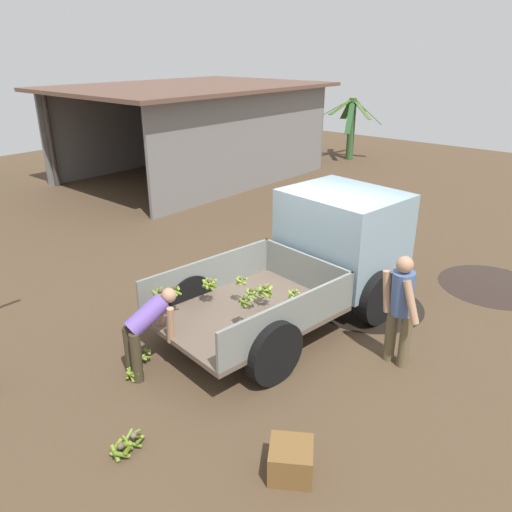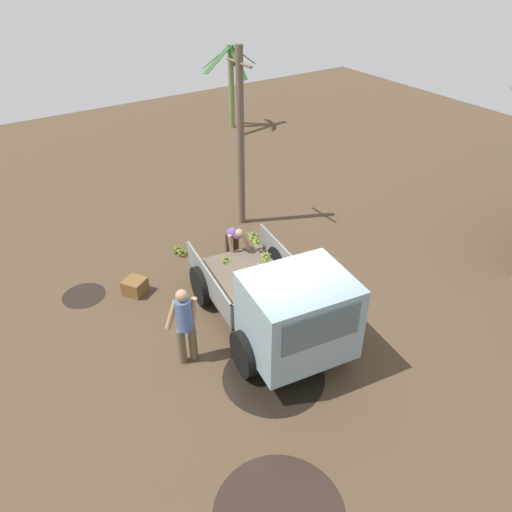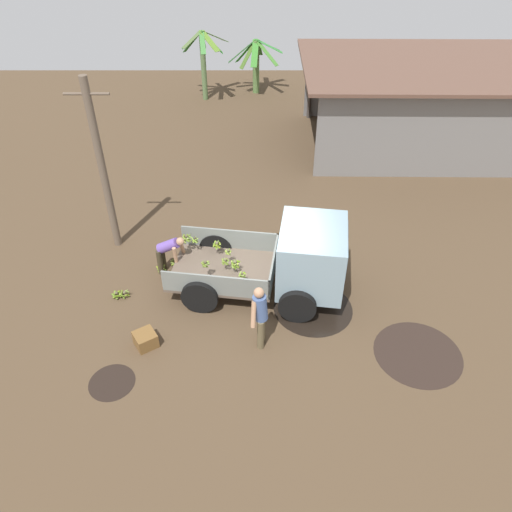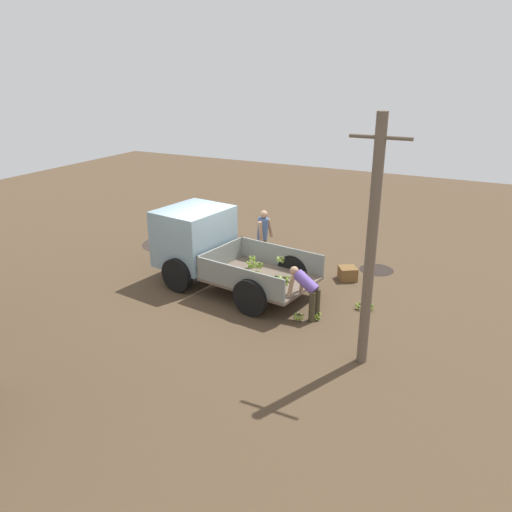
% 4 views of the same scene
% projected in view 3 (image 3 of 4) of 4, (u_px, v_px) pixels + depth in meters
% --- Properties ---
extents(ground, '(36.00, 36.00, 0.00)m').
position_uv_depth(ground, '(272.00, 289.00, 13.39)').
color(ground, '#4D3B28').
extents(mud_patch_0, '(2.03, 2.03, 0.01)m').
position_uv_depth(mud_patch_0, '(313.00, 308.00, 12.81)').
color(mud_patch_0, black).
rests_on(mud_patch_0, ground).
extents(mud_patch_1, '(2.04, 2.04, 0.01)m').
position_uv_depth(mud_patch_1, '(418.00, 354.00, 11.62)').
color(mud_patch_1, black).
rests_on(mud_patch_1, ground).
extents(mud_patch_2, '(1.02, 1.02, 0.01)m').
position_uv_depth(mud_patch_2, '(112.00, 382.00, 10.98)').
color(mud_patch_2, black).
rests_on(mud_patch_2, ground).
extents(cargo_truck, '(4.68, 2.73, 2.06)m').
position_uv_depth(cargo_truck, '(296.00, 259.00, 12.63)').
color(cargo_truck, brown).
rests_on(cargo_truck, ground).
extents(warehouse_shed, '(9.13, 6.53, 3.19)m').
position_uv_depth(warehouse_shed, '(432.00, 86.00, 18.92)').
color(warehouse_shed, slate).
rests_on(warehouse_shed, ground).
extents(utility_pole, '(1.13, 0.21, 5.02)m').
position_uv_depth(utility_pole, '(102.00, 168.00, 13.40)').
color(utility_pole, brown).
rests_on(utility_pole, ground).
extents(banana_palm_0, '(2.19, 2.54, 3.13)m').
position_uv_depth(banana_palm_0, '(204.00, 61.00, 23.04)').
color(banana_palm_0, '#587445').
rests_on(banana_palm_0, ground).
extents(banana_palm_1, '(2.60, 2.58, 2.52)m').
position_uv_depth(banana_palm_1, '(256.00, 64.00, 24.03)').
color(banana_palm_1, '#587A40').
rests_on(banana_palm_1, ground).
extents(person_foreground_visitor, '(0.42, 0.68, 1.74)m').
position_uv_depth(person_foreground_visitor, '(260.00, 314.00, 11.29)').
color(person_foreground_visitor, brown).
rests_on(person_foreground_visitor, ground).
extents(person_worker_loading, '(0.83, 0.60, 1.23)m').
position_uv_depth(person_worker_loading, '(168.00, 251.00, 13.50)').
color(person_worker_loading, '#3C3422').
rests_on(person_worker_loading, ground).
extents(banana_bunch_on_ground_0, '(0.29, 0.28, 0.22)m').
position_uv_depth(banana_bunch_on_ground_0, '(161.00, 268.00, 13.90)').
color(banana_bunch_on_ground_0, '#413B2A').
rests_on(banana_bunch_on_ground_0, ground).
extents(banana_bunch_on_ground_1, '(0.27, 0.26, 0.20)m').
position_uv_depth(banana_bunch_on_ground_1, '(175.00, 262.00, 14.10)').
color(banana_bunch_on_ground_1, '#433C2B').
rests_on(banana_bunch_on_ground_1, ground).
extents(banana_bunch_on_ground_2, '(0.29, 0.28, 0.19)m').
position_uv_depth(banana_bunch_on_ground_2, '(117.00, 294.00, 13.08)').
color(banana_bunch_on_ground_2, brown).
rests_on(banana_bunch_on_ground_2, ground).
extents(banana_bunch_on_ground_3, '(0.28, 0.28, 0.18)m').
position_uv_depth(banana_bunch_on_ground_3, '(125.00, 294.00, 13.10)').
color(banana_bunch_on_ground_3, brown).
rests_on(banana_bunch_on_ground_3, ground).
extents(wooden_crate_0, '(0.66, 0.66, 0.37)m').
position_uv_depth(wooden_crate_0, '(145.00, 339.00, 11.73)').
color(wooden_crate_0, brown).
rests_on(wooden_crate_0, ground).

